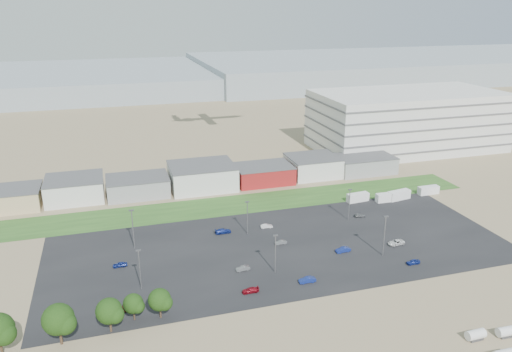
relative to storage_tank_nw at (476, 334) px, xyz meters
name	(u,v)px	position (x,y,z in m)	size (l,w,h in m)	color
ground	(290,289)	(-27.67, 26.85, -1.12)	(700.00, 700.00, 0.00)	#877856
parking_lot	(281,247)	(-22.67, 46.85, -1.12)	(120.00, 50.00, 0.01)	black
grass_strip	(232,205)	(-27.67, 78.85, -1.11)	(160.00, 16.00, 0.02)	#294E1D
hills_backdrop	(201,77)	(12.33, 341.85, 3.38)	(700.00, 200.00, 9.00)	gray
building_row	(170,179)	(-44.67, 97.85, 2.88)	(170.00, 20.00, 8.00)	silver
parking_garage	(407,120)	(62.33, 121.85, 11.38)	(80.00, 40.00, 25.00)	silver
storage_tank_nw	(476,334)	(0.00, 0.00, 0.00)	(3.74, 1.87, 2.24)	silver
storage_tank_ne	(506,331)	(6.30, -0.91, -0.01)	(3.71, 1.85, 2.23)	silver
box_trailer_a	(358,197)	(12.02, 70.13, 0.25)	(7.33, 2.29, 2.75)	silver
box_trailer_b	(387,197)	(21.04, 67.44, 0.24)	(7.27, 2.27, 2.73)	silver
box_trailer_c	(399,195)	(25.78, 67.84, 0.36)	(7.92, 2.47, 2.97)	silver
box_trailer_d	(428,190)	(37.91, 69.24, 0.24)	(7.27, 2.27, 2.72)	silver
tree_left	(59,322)	(-75.41, 21.40, 3.65)	(6.36, 6.36, 9.54)	black
tree_mid	(109,314)	(-66.40, 22.59, 2.99)	(5.48, 5.48, 8.22)	black
tree_right	(133,306)	(-61.76, 25.26, 2.17)	(4.39, 4.39, 6.59)	black
tree_near	(160,302)	(-56.58, 24.41, 2.59)	(4.95, 4.95, 7.43)	black
lightpole_front_l	(140,270)	(-59.48, 36.77, 3.72)	(1.14, 0.47, 9.68)	slate
lightpole_front_m	(275,254)	(-28.38, 34.87, 3.80)	(1.16, 0.48, 9.84)	slate
lightpole_front_r	(384,236)	(0.64, 35.04, 4.32)	(1.28, 0.53, 10.88)	slate
lightpole_back_l	(133,229)	(-59.61, 57.30, 4.31)	(1.28, 0.53, 10.87)	slate
lightpole_back_m	(247,218)	(-28.85, 57.24, 3.70)	(1.13, 0.47, 9.64)	slate
lightpole_back_r	(349,205)	(2.40, 57.67, 3.71)	(1.14, 0.47, 9.66)	slate
parked_car_0	(396,242)	(7.17, 39.29, -0.48)	(2.13, 4.63, 1.29)	silver
parked_car_1	(343,250)	(-8.23, 39.60, -0.46)	(1.39, 3.98, 1.31)	navy
parked_car_2	(413,262)	(5.49, 28.90, -0.53)	(1.38, 3.44, 1.17)	navy
parked_car_3	(250,290)	(-36.44, 28.17, -0.57)	(1.55, 3.82, 1.11)	maroon
parked_car_4	(243,268)	(-35.47, 37.98, -0.56)	(1.19, 3.42, 1.13)	#595B5E
parked_car_5	(120,265)	(-63.67, 48.38, -0.53)	(1.40, 3.48, 1.19)	navy
parked_car_6	(223,231)	(-35.29, 59.50, -0.46)	(1.85, 4.54, 1.32)	navy
parked_car_7	(281,242)	(-22.11, 48.44, -0.58)	(1.14, 3.28, 1.08)	#595B5E
parked_car_8	(360,215)	(6.69, 58.55, -0.55)	(1.34, 3.34, 1.14)	#595B5E
parked_car_10	(124,309)	(-63.69, 28.97, -0.57)	(1.55, 3.82, 1.11)	maroon
parked_car_11	(267,226)	(-22.56, 59.30, -0.56)	(1.19, 3.41, 1.12)	silver
parked_car_13	(307,280)	(-22.75, 28.45, -0.46)	(1.39, 3.98, 1.31)	navy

